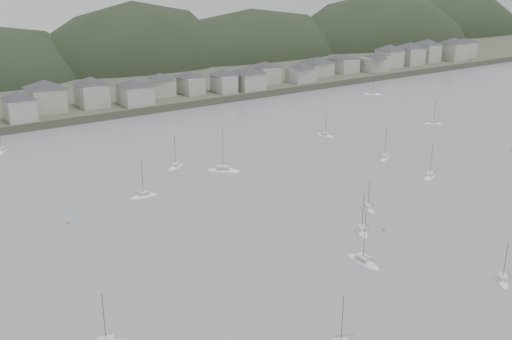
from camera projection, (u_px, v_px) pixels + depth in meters
ground at (501, 322)px, 103.70m from camera, size 900.00×900.00×0.00m
far_shore_land at (34, 69)px, 334.52m from camera, size 900.00×250.00×3.00m
forested_ridge at (59, 99)px, 321.18m from camera, size 851.55×103.94×102.57m
waterfront_town at (215, 78)px, 271.29m from camera, size 451.48×28.46×12.92m
sailboat_lead at (2, 151)px, 195.76m from camera, size 5.45×7.15×9.57m
moored_fleet at (232, 219)px, 144.50m from camera, size 251.57×161.62×13.79m
mooring_buoys at (215, 223)px, 142.52m from camera, size 168.89×117.61×0.70m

